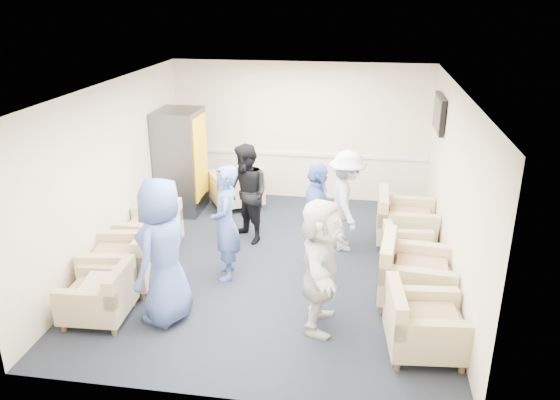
% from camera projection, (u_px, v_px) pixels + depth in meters
% --- Properties ---
extents(floor, '(6.00, 6.00, 0.00)m').
position_uv_depth(floor, '(275.00, 264.00, 8.38)').
color(floor, black).
rests_on(floor, ground).
extents(ceiling, '(6.00, 6.00, 0.00)m').
position_uv_depth(ceiling, '(275.00, 87.00, 7.41)').
color(ceiling, white).
rests_on(ceiling, back_wall).
extents(back_wall, '(5.00, 0.02, 2.70)m').
position_uv_depth(back_wall, '(300.00, 132.00, 10.66)').
color(back_wall, beige).
rests_on(back_wall, floor).
extents(front_wall, '(5.00, 0.02, 2.70)m').
position_uv_depth(front_wall, '(223.00, 283.00, 5.13)').
color(front_wall, beige).
rests_on(front_wall, floor).
extents(left_wall, '(0.02, 6.00, 2.70)m').
position_uv_depth(left_wall, '(112.00, 173.00, 8.26)').
color(left_wall, beige).
rests_on(left_wall, floor).
extents(right_wall, '(0.02, 6.00, 2.70)m').
position_uv_depth(right_wall, '(453.00, 190.00, 7.53)').
color(right_wall, beige).
rests_on(right_wall, floor).
extents(chair_rail, '(4.98, 0.04, 0.06)m').
position_uv_depth(chair_rail, '(300.00, 154.00, 10.80)').
color(chair_rail, silver).
rests_on(chair_rail, back_wall).
extents(tv, '(0.10, 1.00, 0.58)m').
position_uv_depth(tv, '(439.00, 113.00, 8.95)').
color(tv, black).
rests_on(tv, right_wall).
extents(armchair_left_near, '(0.82, 0.82, 0.63)m').
position_uv_depth(armchair_left_near, '(101.00, 297.00, 6.87)').
color(armchair_left_near, tan).
rests_on(armchair_left_near, floor).
extents(armchair_left_mid, '(1.03, 1.03, 0.73)m').
position_uv_depth(armchair_left_mid, '(125.00, 262.00, 7.65)').
color(armchair_left_mid, tan).
rests_on(armchair_left_mid, floor).
extents(armchair_left_far, '(0.87, 0.87, 0.67)m').
position_uv_depth(armchair_left_far, '(154.00, 232.00, 8.68)').
color(armchair_left_far, tan).
rests_on(armchair_left_far, floor).
extents(armchair_right_near, '(0.94, 0.94, 0.69)m').
position_uv_depth(armchair_right_near, '(421.00, 326.00, 6.23)').
color(armchair_right_near, tan).
rests_on(armchair_right_near, floor).
extents(armchair_right_midnear, '(1.04, 1.04, 0.76)m').
position_uv_depth(armchair_right_midnear, '(411.00, 276.00, 7.24)').
color(armchair_right_midnear, tan).
rests_on(armchair_right_midnear, floor).
extents(armchair_right_midfar, '(0.83, 0.83, 0.61)m').
position_uv_depth(armchair_right_midfar, '(406.00, 255.00, 7.99)').
color(armchair_right_midfar, tan).
rests_on(armchair_right_midfar, floor).
extents(armchair_right_far, '(0.95, 0.95, 0.75)m').
position_uv_depth(armchair_right_far, '(402.00, 223.00, 8.94)').
color(armchair_right_far, tan).
rests_on(armchair_right_far, floor).
extents(armchair_corner, '(1.23, 1.23, 0.72)m').
position_uv_depth(armchair_corner, '(237.00, 190.00, 10.48)').
color(armchair_corner, tan).
rests_on(armchair_corner, floor).
extents(vending_machine, '(0.78, 0.91, 1.93)m').
position_uv_depth(vending_machine, '(181.00, 161.00, 10.13)').
color(vending_machine, '#4E4F56').
rests_on(vending_machine, floor).
extents(backpack, '(0.29, 0.25, 0.43)m').
position_uv_depth(backpack, '(158.00, 270.00, 7.72)').
color(backpack, black).
rests_on(backpack, floor).
extents(pillow, '(0.44, 0.54, 0.14)m').
position_uv_depth(pillow, '(99.00, 285.00, 6.81)').
color(pillow, beige).
rests_on(pillow, armchair_left_near).
extents(person_front_left, '(0.78, 1.02, 1.88)m').
position_uv_depth(person_front_left, '(163.00, 252.00, 6.67)').
color(person_front_left, '#455CA5').
rests_on(person_front_left, floor).
extents(person_mid_left, '(0.53, 0.69, 1.69)m').
position_uv_depth(person_mid_left, '(226.00, 223.00, 7.73)').
color(person_mid_left, '#455CA5').
rests_on(person_mid_left, floor).
extents(person_back_left, '(1.01, 1.00, 1.65)m').
position_uv_depth(person_back_left, '(247.00, 194.00, 8.89)').
color(person_back_left, black).
rests_on(person_back_left, floor).
extents(person_back_right, '(0.79, 1.15, 1.63)m').
position_uv_depth(person_back_right, '(346.00, 201.00, 8.62)').
color(person_back_right, white).
rests_on(person_back_right, floor).
extents(person_mid_right, '(0.46, 1.02, 1.72)m').
position_uv_depth(person_mid_right, '(316.00, 221.00, 7.76)').
color(person_mid_right, '#455CA5').
rests_on(person_mid_right, floor).
extents(person_front_right, '(0.52, 1.58, 1.69)m').
position_uv_depth(person_front_right, '(321.00, 265.00, 6.54)').
color(person_front_right, silver).
rests_on(person_front_right, floor).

